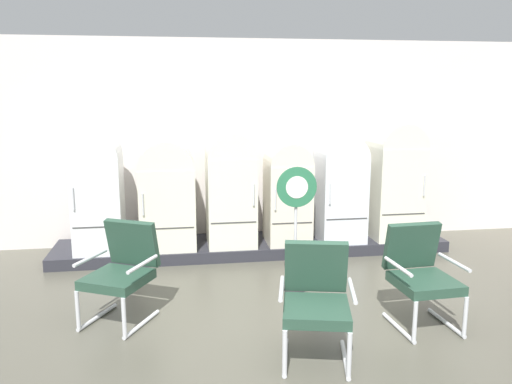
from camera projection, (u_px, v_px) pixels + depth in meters
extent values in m
cube|color=#4F4D41|center=(305.00, 362.00, 4.38)|extent=(12.00, 10.00, 0.05)
cube|color=silver|center=(246.00, 142.00, 7.64)|extent=(11.76, 0.12, 2.94)
cube|color=#47443F|center=(246.00, 64.00, 7.42)|extent=(11.76, 0.07, 0.06)
cube|color=#292A31|center=(253.00, 246.00, 7.29)|extent=(5.39, 0.95, 0.15)
cube|color=white|center=(99.00, 204.00, 6.75)|extent=(0.61, 0.66, 1.24)
cylinder|color=white|center=(96.00, 157.00, 6.63)|extent=(0.61, 0.65, 0.61)
cube|color=#383838|center=(96.00, 227.00, 6.47)|extent=(0.56, 0.01, 0.01)
cylinder|color=silver|center=(73.00, 199.00, 6.35)|extent=(0.02, 0.02, 0.28)
cube|color=silver|center=(168.00, 207.00, 6.91)|extent=(0.72, 0.67, 1.08)
cylinder|color=silver|center=(166.00, 167.00, 6.80)|extent=(0.72, 0.66, 0.72)
cube|color=#383838|center=(168.00, 228.00, 6.61)|extent=(0.66, 0.01, 0.01)
cylinder|color=silver|center=(143.00, 204.00, 6.50)|extent=(0.02, 0.02, 0.28)
cube|color=silver|center=(231.00, 201.00, 7.01)|extent=(0.64, 0.66, 1.20)
cylinder|color=silver|center=(230.00, 157.00, 6.90)|extent=(0.64, 0.65, 0.64)
cube|color=#383838|center=(234.00, 223.00, 6.73)|extent=(0.59, 0.01, 0.01)
cylinder|color=silver|center=(254.00, 195.00, 6.69)|extent=(0.02, 0.02, 0.28)
cube|color=beige|center=(287.00, 203.00, 7.12)|extent=(0.58, 0.62, 1.09)
cylinder|color=beige|center=(288.00, 164.00, 7.02)|extent=(0.58, 0.61, 0.58)
cube|color=#383838|center=(292.00, 223.00, 6.86)|extent=(0.54, 0.01, 0.01)
cylinder|color=silver|center=(275.00, 200.00, 6.75)|extent=(0.02, 0.02, 0.28)
cube|color=white|center=(340.00, 198.00, 7.25)|extent=(0.61, 0.66, 1.18)
cylinder|color=white|center=(341.00, 156.00, 7.13)|extent=(0.61, 0.65, 0.61)
cube|color=#383838|center=(347.00, 219.00, 6.96)|extent=(0.57, 0.01, 0.01)
cylinder|color=silver|center=(330.00, 194.00, 6.85)|extent=(0.02, 0.02, 0.28)
cube|color=silver|center=(394.00, 192.00, 7.37)|extent=(0.66, 0.68, 1.29)
cylinder|color=silver|center=(396.00, 147.00, 7.24)|extent=(0.66, 0.67, 0.66)
cube|color=#383838|center=(404.00, 214.00, 7.08)|extent=(0.61, 0.01, 0.01)
cylinder|color=silver|center=(424.00, 186.00, 7.03)|extent=(0.02, 0.02, 0.28)
cylinder|color=silver|center=(98.00, 317.00, 5.14)|extent=(0.32, 0.56, 0.04)
cylinder|color=silver|center=(78.00, 310.00, 4.84)|extent=(0.05, 0.05, 0.38)
cylinder|color=silver|center=(142.00, 324.00, 4.98)|extent=(0.32, 0.56, 0.04)
cylinder|color=silver|center=(124.00, 318.00, 4.68)|extent=(0.05, 0.05, 0.38)
cube|color=#274536|center=(117.00, 279.00, 4.98)|extent=(0.74, 0.75, 0.09)
cube|color=#274536|center=(132.00, 243.00, 5.20)|extent=(0.55, 0.40, 0.47)
cylinder|color=silver|center=(91.00, 258.00, 5.04)|extent=(0.27, 0.46, 0.04)
cylinder|color=silver|center=(143.00, 264.00, 4.85)|extent=(0.27, 0.46, 0.04)
cylinder|color=silver|center=(398.00, 328.00, 4.91)|extent=(0.07, 0.62, 0.04)
cylinder|color=silver|center=(415.00, 322.00, 4.60)|extent=(0.04, 0.04, 0.38)
cylinder|color=silver|center=(446.00, 323.00, 5.02)|extent=(0.07, 0.62, 0.04)
cylinder|color=silver|center=(465.00, 317.00, 4.70)|extent=(0.04, 0.04, 0.38)
cube|color=#274536|center=(425.00, 283.00, 4.88)|extent=(0.57, 0.59, 0.09)
cube|color=#274536|center=(411.00, 245.00, 5.11)|extent=(0.55, 0.20, 0.47)
cylinder|color=silver|center=(398.00, 266.00, 4.79)|extent=(0.06, 0.50, 0.04)
cylinder|color=silver|center=(454.00, 262.00, 4.91)|extent=(0.06, 0.50, 0.04)
cylinder|color=silver|center=(285.00, 357.00, 4.37)|extent=(0.18, 0.61, 0.04)
cylinder|color=silver|center=(285.00, 353.00, 4.06)|extent=(0.05, 0.05, 0.38)
cylinder|color=silver|center=(345.00, 359.00, 4.34)|extent=(0.18, 0.61, 0.04)
cylinder|color=silver|center=(349.00, 356.00, 4.02)|extent=(0.05, 0.05, 0.38)
cube|color=#274536|center=(316.00, 311.00, 4.27)|extent=(0.65, 0.67, 0.09)
cube|color=#274536|center=(316.00, 266.00, 4.51)|extent=(0.56, 0.29, 0.47)
cylinder|color=silver|center=(282.00, 288.00, 4.26)|extent=(0.15, 0.50, 0.04)
cylinder|color=silver|center=(352.00, 290.00, 4.21)|extent=(0.15, 0.50, 0.04)
cylinder|color=#2D2D30|center=(295.00, 287.00, 5.95)|extent=(0.32, 0.32, 0.03)
cylinder|color=silver|center=(295.00, 237.00, 5.83)|extent=(0.04, 0.04, 1.15)
cylinder|color=#286A46|center=(297.00, 187.00, 5.70)|extent=(0.45, 0.02, 0.45)
cylinder|color=white|center=(297.00, 187.00, 5.69)|extent=(0.25, 0.00, 0.25)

